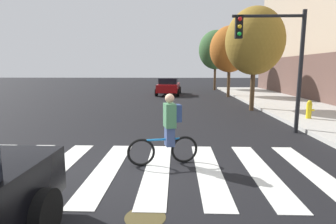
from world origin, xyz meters
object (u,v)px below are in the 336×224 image
object	(u,v)px
traffic_light_near	(277,51)
street_tree_mid	(230,49)
manhole_cover	(145,217)
street_tree_near	(255,41)
street_tree_far	(216,50)
fire_hydrant	(309,109)
sedan_mid	(169,86)
cyclist	(168,130)

from	to	relation	value
traffic_light_near	street_tree_mid	distance (m)	12.22
manhole_cover	street_tree_near	size ratio (longest dim) A/B	0.12
street_tree_far	street_tree_mid	bearing A→B (deg)	-88.83
manhole_cover	fire_hydrant	size ratio (longest dim) A/B	0.82
sedan_mid	street_tree_mid	distance (m)	5.89
street_tree_near	street_tree_far	distance (m)	13.95
manhole_cover	sedan_mid	xyz separation A→B (m)	(-0.24, 19.52, 0.75)
cyclist	street_tree_near	distance (m)	9.92
street_tree_far	sedan_mid	bearing A→B (deg)	-131.38
manhole_cover	street_tree_far	world-z (taller)	street_tree_far
sedan_mid	street_tree_far	xyz separation A→B (m)	(4.67, 5.30, 3.39)
fire_hydrant	street_tree_mid	xyz separation A→B (m)	(-1.55, 10.12, 3.19)
street_tree_near	street_tree_mid	size ratio (longest dim) A/B	0.98
street_tree_mid	street_tree_far	world-z (taller)	street_tree_far
street_tree_near	manhole_cover	bearing A→B (deg)	-112.65
street_tree_mid	sedan_mid	bearing A→B (deg)	161.13
sedan_mid	manhole_cover	bearing A→B (deg)	-89.30
street_tree_mid	fire_hydrant	bearing A→B (deg)	-81.30
sedan_mid	street_tree_mid	size ratio (longest dim) A/B	0.79
cyclist	street_tree_far	size ratio (longest dim) A/B	0.28
manhole_cover	cyclist	world-z (taller)	cyclist
street_tree_far	traffic_light_near	bearing A→B (deg)	-91.63
manhole_cover	street_tree_far	distance (m)	25.55
fire_hydrant	street_tree_far	distance (m)	17.52
manhole_cover	sedan_mid	distance (m)	19.54
cyclist	fire_hydrant	world-z (taller)	cyclist
fire_hydrant	street_tree_far	xyz separation A→B (m)	(-1.69, 17.07, 3.61)
cyclist	street_tree_near	bearing A→B (deg)	63.37
cyclist	fire_hydrant	bearing A→B (deg)	42.61
cyclist	street_tree_mid	bearing A→B (deg)	74.50
fire_hydrant	sedan_mid	bearing A→B (deg)	118.42
manhole_cover	street_tree_far	xyz separation A→B (m)	(4.43, 24.82, 4.14)
manhole_cover	cyclist	size ratio (longest dim) A/B	0.38
cyclist	sedan_mid	bearing A→B (deg)	91.74
sedan_mid	street_tree_near	distance (m)	10.29
sedan_mid	street_tree_far	distance (m)	7.84
traffic_light_near	street_tree_near	size ratio (longest dim) A/B	0.77
street_tree_mid	street_tree_far	distance (m)	6.96
manhole_cover	street_tree_mid	bearing A→B (deg)	75.65
manhole_cover	street_tree_near	world-z (taller)	street_tree_near
street_tree_near	traffic_light_near	bearing A→B (deg)	-97.18
manhole_cover	sedan_mid	bearing A→B (deg)	90.70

